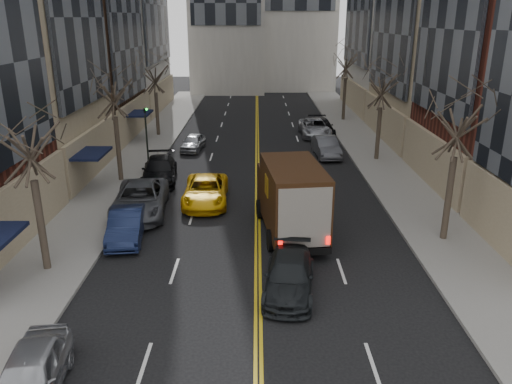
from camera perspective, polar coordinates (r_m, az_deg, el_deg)
sidewalk_left at (r=39.91m, az=-12.93°, el=4.42°), size 4.00×66.00×0.15m
sidewalk_right at (r=39.93m, az=13.21°, el=4.41°), size 4.00×66.00×0.15m
tree_lf_near at (r=20.89m, az=-24.87°, el=7.10°), size 3.20×3.20×8.41m
tree_lf_mid at (r=32.00m, az=-16.18°, el=12.46°), size 3.20×3.20×8.91m
tree_lf_far at (r=44.64m, az=-11.57°, el=13.84°), size 3.20×3.20×8.12m
tree_rt_near at (r=23.61m, az=22.40°, el=9.20°), size 3.20×3.20×8.71m
tree_rt_mid at (r=36.88m, az=14.32°, el=12.77°), size 3.20×3.20×8.32m
tree_rt_far at (r=51.47m, az=10.35°, el=15.41°), size 3.20×3.20×9.11m
traffic_signal at (r=34.18m, az=-12.42°, el=6.72°), size 0.29×0.26×4.70m
ups_truck at (r=23.96m, az=4.01°, el=-0.74°), size 3.30×6.85×3.62m
observer_sedan at (r=19.44m, az=3.83°, el=-9.53°), size 2.36×4.73×1.32m
taxi at (r=28.40m, az=-5.78°, el=0.13°), size 2.58×5.33×1.46m
pedestrian at (r=29.40m, az=1.44°, el=1.26°), size 0.51×0.71×1.81m
parked_lf_a at (r=15.91m, az=-24.39°, el=-18.58°), size 2.16×4.32×1.41m
parked_lf_b at (r=24.50m, az=-14.59°, el=-3.67°), size 2.03×4.48×1.43m
parked_lf_c at (r=27.43m, az=-13.09°, el=-0.80°), size 3.26×6.11×1.63m
parked_lf_d at (r=32.64m, az=-10.97°, el=2.48°), size 2.70×5.40×1.51m
parked_lf_e at (r=40.07m, az=-7.20°, el=5.65°), size 1.94×3.90×1.28m
parked_rt_a at (r=38.31m, az=8.02°, el=5.14°), size 1.87×4.61×1.49m
parked_rt_b at (r=44.94m, az=6.71°, el=7.31°), size 2.64×5.46×1.50m
parked_rt_c at (r=45.61m, az=7.45°, el=7.40°), size 2.26×4.95×1.40m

